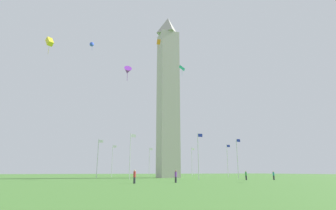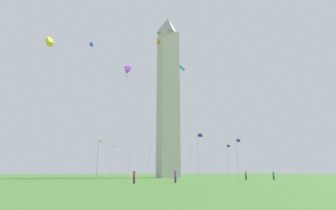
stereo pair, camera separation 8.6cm
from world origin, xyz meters
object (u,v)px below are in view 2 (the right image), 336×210
Objects in this scene: flagpole_se at (112,159)px; person_red_shirt at (134,177)px; flagpole_ne at (192,161)px; person_teal_shirt at (274,176)px; flagpole_nw at (237,156)px; kite_cyan_diamond at (182,68)px; flagpole_sw at (130,154)px; obelisk_monument at (168,92)px; kite_blue_delta at (92,45)px; kite_purple_delta at (127,71)px; kite_yellow_box at (49,42)px; person_green_shirt at (246,175)px; kite_orange_box at (159,42)px; person_purple_shirt at (175,176)px; flagpole_n at (228,159)px; flagpole_e at (150,161)px; flagpole_s at (98,157)px; flagpole_w at (198,154)px.

flagpole_se is 43.25m from person_red_shirt.
flagpole_ne is 51.52m from person_red_shirt.
flagpole_ne is 37.07m from person_teal_shirt.
kite_cyan_diamond is (-12.54, 2.63, 21.16)m from flagpole_nw.
obelisk_monument is at bearing 45.12° from flagpole_sw.
kite_blue_delta reaches higher than kite_purple_delta.
obelisk_monument is 15.36× the size of kite_yellow_box.
person_red_shirt is at bearing 91.69° from person_green_shirt.
kite_orange_box is (10.30, 22.84, 32.57)m from person_red_shirt.
flagpole_se is 42.53m from person_purple_shirt.
kite_blue_delta is at bearing -115.81° from flagpole_se.
flagpole_se reaches higher than person_purple_shirt.
flagpole_nw reaches higher than person_teal_shirt.
flagpole_nw is (-5.21, -12.58, 0.00)m from flagpole_n.
flagpole_e is at bearing 22.50° from flagpole_se.
person_purple_shirt is at bearing -100.77° from kite_orange_box.
kite_yellow_box reaches higher than flagpole_s.
kite_cyan_diamond reaches higher than kite_yellow_box.
flagpole_nw is (-0.00, -25.15, 0.00)m from flagpole_ne.
obelisk_monument is at bearing -135.12° from flagpole_ne.
kite_cyan_diamond is at bearing 14.02° from person_teal_shirt.
person_purple_shirt is (-22.07, -42.22, -4.08)m from flagpole_ne.
flagpole_s is 1.00× the size of flagpole_w.
kite_blue_delta is 0.79× the size of kite_orange_box.
kite_cyan_diamond is at bearing 168.14° from flagpole_nw.
flagpole_n is 4.19× the size of kite_blue_delta.
flagpole_sw is at bearing -90.00° from flagpole_se.
flagpole_e is 1.00× the size of flagpole_s.
kite_blue_delta is at bearing 33.98° from person_teal_shirt.
flagpole_sw reaches higher than person_green_shirt.
kite_blue_delta reaches higher than flagpole_n.
flagpole_se and flagpole_s have the same top height.
obelisk_monument is 25.27m from flagpole_s.
person_red_shirt is (-28.16, -17.80, -4.06)m from flagpole_nw.
flagpole_nw is (12.58, 5.21, 0.00)m from flagpole_w.
flagpole_sw is (-0.00, -25.15, 0.00)m from flagpole_se.
flagpole_sw is 28.45m from kite_blue_delta.
kite_cyan_diamond is 0.99× the size of kite_orange_box.
flagpole_n is at bearing 0.00° from obelisk_monument.
flagpole_s is 3.04× the size of kite_yellow_box.
kite_purple_delta is (-8.29, -4.56, 13.12)m from person_purple_shirt.
flagpole_nw is at bearing -11.38° from person_purple_shirt.
obelisk_monument is at bearing -21.08° from person_red_shirt.
kite_cyan_diamond is (-17.75, -9.94, 21.16)m from flagpole_n.
kite_blue_delta is (-11.73, 24.35, 30.18)m from person_purple_shirt.
kite_orange_box reaches higher than kite_blue_delta.
kite_blue_delta reaches higher than person_teal_shirt.
flagpole_n and flagpole_se have the same top height.
obelisk_monument is 5.05× the size of flagpole_nw.
kite_purple_delta is at bearing -144.52° from flagpole_nw.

